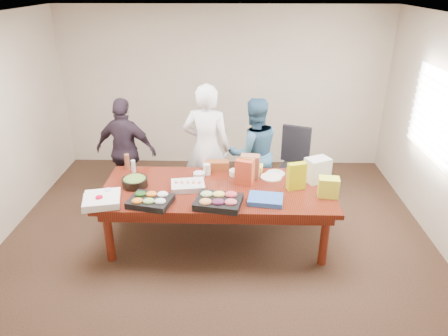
{
  "coord_description": "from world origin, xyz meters",
  "views": [
    {
      "loc": [
        0.21,
        -4.49,
        3.09
      ],
      "look_at": [
        0.08,
        0.1,
        0.97
      ],
      "focal_mm": 33.41,
      "sensor_mm": 36.0,
      "label": 1
    }
  ],
  "objects_px": {
    "person_center": "(207,148)",
    "salad_bowl": "(135,182)",
    "person_right": "(253,153)",
    "conference_table": "(217,215)",
    "sheet_cake": "(188,186)",
    "office_chair": "(296,166)"
  },
  "relations": [
    {
      "from": "person_center",
      "to": "salad_bowl",
      "type": "distance_m",
      "value": 1.2
    },
    {
      "from": "conference_table",
      "to": "salad_bowl",
      "type": "height_order",
      "value": "salad_bowl"
    },
    {
      "from": "conference_table",
      "to": "sheet_cake",
      "type": "bearing_deg",
      "value": -177.78
    },
    {
      "from": "conference_table",
      "to": "salad_bowl",
      "type": "bearing_deg",
      "value": 178.52
    },
    {
      "from": "person_center",
      "to": "person_right",
      "type": "height_order",
      "value": "person_center"
    },
    {
      "from": "person_center",
      "to": "person_right",
      "type": "relative_size",
      "value": 1.14
    },
    {
      "from": "conference_table",
      "to": "person_center",
      "type": "relative_size",
      "value": 1.53
    },
    {
      "from": "office_chair",
      "to": "person_center",
      "type": "height_order",
      "value": "person_center"
    },
    {
      "from": "sheet_cake",
      "to": "salad_bowl",
      "type": "distance_m",
      "value": 0.66
    },
    {
      "from": "sheet_cake",
      "to": "office_chair",
      "type": "bearing_deg",
      "value": 29.91
    },
    {
      "from": "office_chair",
      "to": "salad_bowl",
      "type": "xyz_separation_m",
      "value": [
        -2.14,
        -1.17,
        0.29
      ]
    },
    {
      "from": "person_center",
      "to": "sheet_cake",
      "type": "xyz_separation_m",
      "value": [
        -0.17,
        -0.9,
        -0.13
      ]
    },
    {
      "from": "person_center",
      "to": "person_right",
      "type": "bearing_deg",
      "value": -160.21
    },
    {
      "from": "person_right",
      "to": "sheet_cake",
      "type": "bearing_deg",
      "value": 36.86
    },
    {
      "from": "sheet_cake",
      "to": "salad_bowl",
      "type": "bearing_deg",
      "value": 167.31
    },
    {
      "from": "office_chair",
      "to": "salad_bowl",
      "type": "distance_m",
      "value": 2.45
    },
    {
      "from": "conference_table",
      "to": "office_chair",
      "type": "bearing_deg",
      "value": 46.61
    },
    {
      "from": "person_center",
      "to": "salad_bowl",
      "type": "height_order",
      "value": "person_center"
    },
    {
      "from": "office_chair",
      "to": "salad_bowl",
      "type": "bearing_deg",
      "value": -130.3
    },
    {
      "from": "office_chair",
      "to": "person_center",
      "type": "xyz_separation_m",
      "value": [
        -1.31,
        -0.31,
        0.4
      ]
    },
    {
      "from": "person_right",
      "to": "conference_table",
      "type": "bearing_deg",
      "value": 50.77
    },
    {
      "from": "office_chair",
      "to": "person_center",
      "type": "distance_m",
      "value": 1.4
    }
  ]
}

